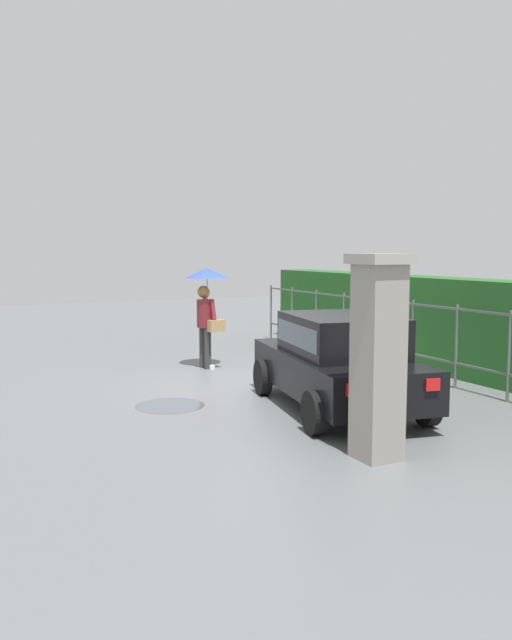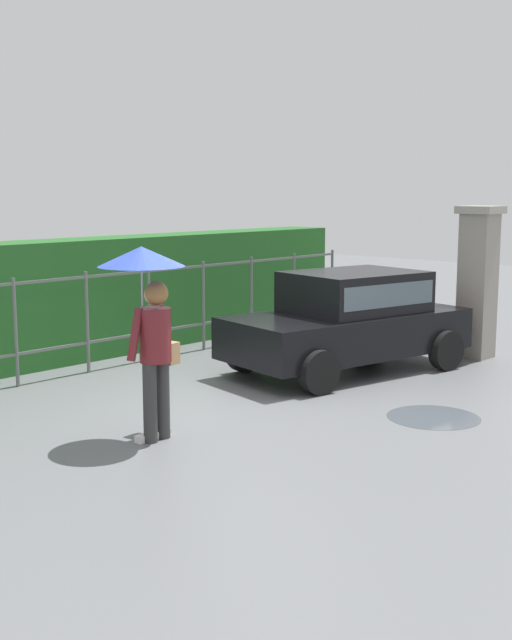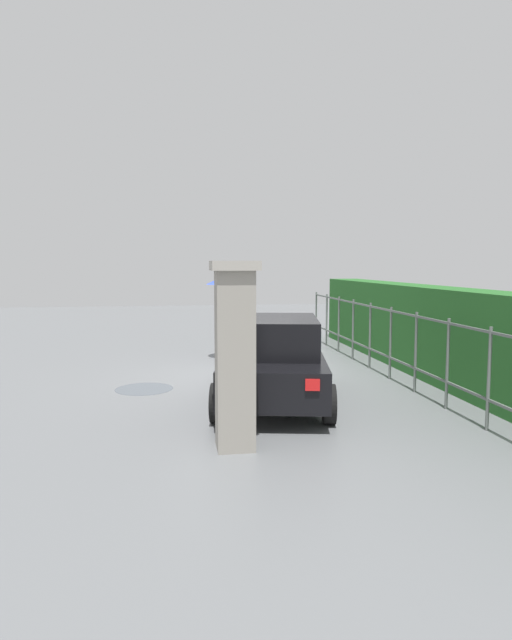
# 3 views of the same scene
# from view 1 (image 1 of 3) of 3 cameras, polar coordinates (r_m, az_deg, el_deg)

# --- Properties ---
(ground_plane) EXTENTS (40.00, 40.00, 0.00)m
(ground_plane) POSITION_cam_1_polar(r_m,az_deg,el_deg) (11.85, 0.23, -5.77)
(ground_plane) COLOR slate
(car) EXTENTS (3.95, 2.42, 1.48)m
(car) POSITION_cam_1_polar(r_m,az_deg,el_deg) (10.00, 7.32, -3.37)
(car) COLOR black
(car) RESTS_ON ground
(pedestrian) EXTENTS (0.91, 0.91, 2.09)m
(pedestrian) POSITION_cam_1_polar(r_m,az_deg,el_deg) (13.43, -4.40, 2.16)
(pedestrian) COLOR #333333
(pedestrian) RESTS_ON ground
(gate_pillar) EXTENTS (0.60, 0.60, 2.42)m
(gate_pillar) POSITION_cam_1_polar(r_m,az_deg,el_deg) (7.66, 10.74, -3.06)
(gate_pillar) COLOR gray
(gate_pillar) RESTS_ON ground
(fence_section) EXTENTS (10.64, 0.05, 1.50)m
(fence_section) POSITION_cam_1_polar(r_m,az_deg,el_deg) (13.30, 12.04, -0.98)
(fence_section) COLOR #59605B
(fence_section) RESTS_ON ground
(hedge_row) EXTENTS (11.59, 0.90, 1.90)m
(hedge_row) POSITION_cam_1_polar(r_m,az_deg,el_deg) (13.95, 15.35, -0.22)
(hedge_row) COLOR #235B23
(hedge_row) RESTS_ON ground
(puddle_near) EXTENTS (1.10, 1.10, 0.00)m
(puddle_near) POSITION_cam_1_polar(r_m,az_deg,el_deg) (10.40, -7.63, -7.51)
(puddle_near) COLOR #4C545B
(puddle_near) RESTS_ON ground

